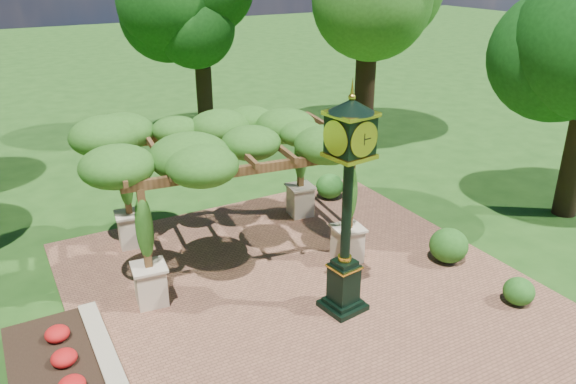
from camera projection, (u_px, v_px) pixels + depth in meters
ground at (347, 330)px, 11.64m from camera, size 120.00×120.00×0.00m
brick_plaza at (321, 305)px, 12.43m from camera, size 10.00×12.00×0.04m
border_wall at (116, 384)px, 9.90m from camera, size 0.35×5.00×0.40m
pedestal_clock at (348, 190)px, 11.22m from camera, size 1.05×1.05×4.76m
pergola at (233, 146)px, 13.50m from camera, size 6.04×4.18×3.57m
sundial at (208, 166)px, 19.67m from camera, size 0.56×0.56×0.85m
shrub_front at (519, 291)px, 12.37m from camera, size 0.88×0.88×0.61m
shrub_mid at (449, 245)px, 14.05m from camera, size 1.09×1.09×0.87m
shrub_back at (330, 186)px, 17.76m from camera, size 1.09×1.09×0.79m
tree_north at (200, 10)px, 22.12m from camera, size 3.92×3.92×7.55m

